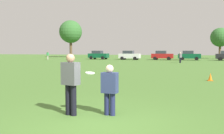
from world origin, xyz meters
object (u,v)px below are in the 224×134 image
(bystander_far_jogger, at_px, (48,55))
(frisbee, at_px, (90,73))
(parked_car_mid_right, at_px, (189,55))
(player_defender, at_px, (110,87))
(parked_car_mid_left, at_px, (129,55))
(traffic_cone, at_px, (210,77))
(bystander_sideline_watcher, at_px, (180,57))
(parked_car_center, at_px, (162,55))
(parked_car_near_left, at_px, (98,55))
(player_thrower, at_px, (71,81))

(bystander_far_jogger, bearing_deg, frisbee, -57.18)
(bystander_far_jogger, bearing_deg, parked_car_mid_right, 10.69)
(frisbee, bearing_deg, player_defender, 8.34)
(parked_car_mid_left, distance_m, parked_car_mid_right, 11.57)
(frisbee, relative_size, parked_car_mid_left, 0.06)
(frisbee, relative_size, traffic_cone, 0.57)
(player_defender, height_order, traffic_cone, player_defender)
(parked_car_mid_left, bearing_deg, bystander_sideline_watcher, -45.05)
(parked_car_mid_left, height_order, parked_car_mid_right, same)
(parked_car_center, xyz_separation_m, bystander_sideline_watcher, (3.45, -10.96, -0.04))
(frisbee, xyz_separation_m, parked_car_near_left, (-14.21, 41.10, -0.29))
(player_thrower, distance_m, parked_car_near_left, 43.52)
(traffic_cone, relative_size, bystander_far_jogger, 0.29)
(player_defender, bearing_deg, player_thrower, -164.58)
(parked_car_center, relative_size, bystander_far_jogger, 2.57)
(bystander_sideline_watcher, distance_m, bystander_far_jogger, 26.77)
(bystander_sideline_watcher, bearing_deg, parked_car_near_left, 147.41)
(player_thrower, bearing_deg, player_defender, 15.42)
(parked_car_center, distance_m, bystander_far_jogger, 23.13)
(bystander_sideline_watcher, bearing_deg, parked_car_center, 107.49)
(player_thrower, relative_size, frisbee, 6.44)
(frisbee, height_order, parked_car_near_left, parked_car_near_left)
(parked_car_near_left, xyz_separation_m, parked_car_mid_right, (18.37, 0.65, 0.00))
(parked_car_near_left, distance_m, bystander_sideline_watcher, 19.85)
(player_thrower, relative_size, bystander_sideline_watcher, 1.12)
(parked_car_near_left, bearing_deg, bystander_far_jogger, -153.89)
(parked_car_mid_right, bearing_deg, traffic_cone, -89.78)
(traffic_cone, distance_m, parked_car_center, 32.60)
(player_defender, relative_size, parked_car_mid_right, 0.34)
(parked_car_near_left, relative_size, parked_car_center, 1.00)
(bystander_sideline_watcher, xyz_separation_m, bystander_far_jogger, (-26.07, 6.11, 0.06))
(traffic_cone, height_order, parked_car_mid_left, parked_car_mid_left)
(player_thrower, distance_m, parked_car_center, 41.58)
(frisbee, distance_m, parked_car_mid_right, 41.96)
(traffic_cone, relative_size, parked_car_center, 0.11)
(frisbee, height_order, parked_car_center, parked_car_center)
(parked_car_mid_left, distance_m, parked_car_center, 6.47)
(parked_car_center, bearing_deg, traffic_cone, -80.79)
(player_defender, relative_size, bystander_sideline_watcher, 0.92)
(parked_car_near_left, relative_size, parked_car_mid_left, 1.00)
(frisbee, relative_size, parked_car_near_left, 0.06)
(frisbee, xyz_separation_m, bystander_sideline_watcher, (2.51, 30.41, -0.32))
(frisbee, bearing_deg, parked_car_center, 91.30)
(player_defender, xyz_separation_m, parked_car_near_left, (-14.77, 41.02, 0.12))
(player_thrower, distance_m, bystander_sideline_watcher, 30.77)
(player_defender, distance_m, bystander_sideline_watcher, 30.39)
(traffic_cone, xyz_separation_m, bystander_sideline_watcher, (-1.76, 21.22, 0.66))
(player_thrower, height_order, parked_car_near_left, parked_car_near_left)
(parked_car_mid_left, bearing_deg, player_thrower, -80.45)
(parked_car_center, relative_size, parked_car_mid_right, 1.00)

